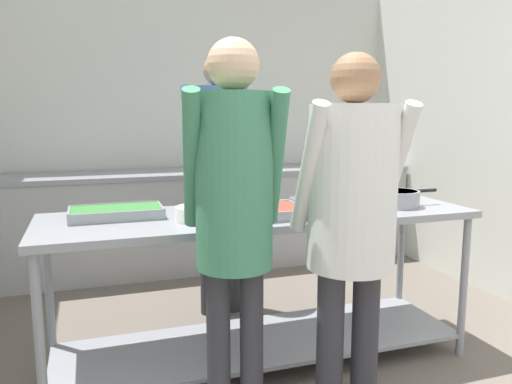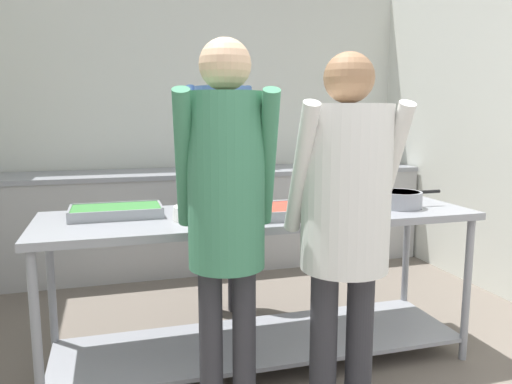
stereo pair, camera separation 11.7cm
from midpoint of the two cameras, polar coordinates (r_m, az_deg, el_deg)
name	(u,v)px [view 1 (the left image)]	position (r m, az deg, el deg)	size (l,w,h in m)	color
wall_rear	(198,123)	(4.96, -7.36, 7.78)	(4.05, 0.06, 2.65)	silver
back_counter	(208,218)	(4.69, -6.26, -2.97)	(3.89, 0.65, 0.91)	#A8A8A8
serving_counter	(262,262)	(2.84, -0.54, -7.96)	(2.38, 0.72, 0.88)	gray
serving_tray_roast	(116,213)	(2.75, -16.87, -2.29)	(0.48, 0.28, 0.05)	gray
plate_stack	(199,213)	(2.59, -7.80, -2.45)	(0.25, 0.25, 0.07)	white
serving_tray_greens	(267,212)	(2.65, -0.06, -2.32)	(0.39, 0.33, 0.05)	gray
serving_tray_vegetables	(329,205)	(2.88, 7.20, -1.45)	(0.37, 0.33, 0.05)	gray
sauce_pan	(398,198)	(3.03, 14.85, -0.66)	(0.39, 0.25, 0.10)	gray
guest_serving_left	(352,207)	(2.16, 9.36, -1.70)	(0.49, 0.38, 1.67)	#2D2D33
guest_serving_right	(234,198)	(2.06, -4.15, -0.75)	(0.46, 0.39, 1.72)	#2D2D33
cook_behind_counter	(220,158)	(3.47, -5.16, 3.93)	(0.48, 0.39, 1.81)	#2D2D33
water_bottle	(262,156)	(4.67, -0.01, 4.13)	(0.08, 0.08, 0.27)	silver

